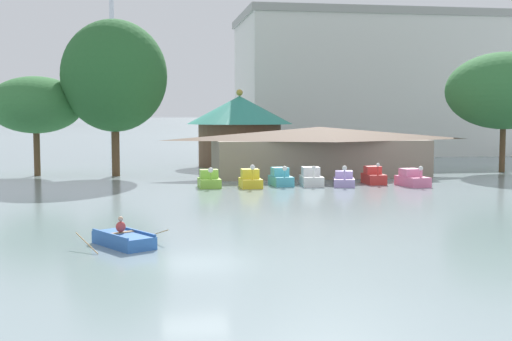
# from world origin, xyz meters

# --- Properties ---
(ground_plane) EXTENTS (2000.00, 2000.00, 0.00)m
(ground_plane) POSITION_xyz_m (0.00, 0.00, 0.00)
(ground_plane) COLOR gray
(rowboat_with_rower) EXTENTS (3.89, 3.47, 1.25)m
(rowboat_with_rower) POSITION_xyz_m (-2.76, 3.77, 0.29)
(rowboat_with_rower) COLOR #2D60AD
(rowboat_with_rower) RESTS_ON ground
(pedal_boat_lime) EXTENTS (1.65, 2.34, 1.60)m
(pedal_boat_lime) POSITION_xyz_m (2.93, 26.06, 0.54)
(pedal_boat_lime) COLOR #8CCC3F
(pedal_boat_lime) RESTS_ON ground
(pedal_boat_yellow) EXTENTS (1.56, 2.51, 1.82)m
(pedal_boat_yellow) POSITION_xyz_m (6.03, 25.57, 0.56)
(pedal_boat_yellow) COLOR yellow
(pedal_boat_yellow) RESTS_ON ground
(pedal_boat_cyan) EXTENTS (1.64, 2.69, 1.61)m
(pedal_boat_cyan) POSITION_xyz_m (8.59, 26.57, 0.56)
(pedal_boat_cyan) COLOR #4CB7CC
(pedal_boat_cyan) RESTS_ON ground
(pedal_boat_white) EXTENTS (1.76, 2.88, 1.63)m
(pedal_boat_white) POSITION_xyz_m (10.93, 26.17, 0.57)
(pedal_boat_white) COLOR white
(pedal_boat_white) RESTS_ON ground
(pedal_boat_lavender) EXTENTS (2.19, 3.00, 1.66)m
(pedal_boat_lavender) POSITION_xyz_m (13.39, 25.52, 0.47)
(pedal_boat_lavender) COLOR #B299D8
(pedal_boat_lavender) RESTS_ON ground
(pedal_boat_red) EXTENTS (1.45, 2.56, 1.75)m
(pedal_boat_red) POSITION_xyz_m (16.18, 26.66, 0.56)
(pedal_boat_red) COLOR red
(pedal_boat_red) RESTS_ON ground
(pedal_boat_pink) EXTENTS (2.03, 3.07, 1.64)m
(pedal_boat_pink) POSITION_xyz_m (18.61, 24.61, 0.54)
(pedal_boat_pink) COLOR pink
(pedal_boat_pink) RESTS_ON ground
(boathouse) EXTENTS (20.29, 7.93, 4.43)m
(boathouse) POSITION_xyz_m (13.57, 33.93, 2.31)
(boathouse) COLOR gray
(boathouse) RESTS_ON ground
(green_roof_pavilion) EXTENTS (11.24, 11.24, 8.17)m
(green_roof_pavilion) POSITION_xyz_m (8.05, 46.28, 4.20)
(green_roof_pavilion) COLOR brown
(green_roof_pavilion) RESTS_ON ground
(shoreline_tree_tall_left) EXTENTS (8.41, 8.41, 8.94)m
(shoreline_tree_tall_left) POSITION_xyz_m (-11.53, 38.27, 6.37)
(shoreline_tree_tall_left) COLOR brown
(shoreline_tree_tall_left) RESTS_ON ground
(shoreline_tree_mid) EXTENTS (9.37, 9.37, 13.94)m
(shoreline_tree_mid) POSITION_xyz_m (-4.50, 36.83, 8.95)
(shoreline_tree_mid) COLOR brown
(shoreline_tree_mid) RESTS_ON ground
(shoreline_tree_right) EXTENTS (10.98, 10.98, 11.45)m
(shoreline_tree_right) POSITION_xyz_m (31.97, 35.10, 7.77)
(shoreline_tree_right) COLOR brown
(shoreline_tree_right) RESTS_ON ground
(background_building_block) EXTENTS (36.15, 19.30, 19.11)m
(background_building_block) POSITION_xyz_m (29.15, 66.72, 9.58)
(background_building_block) COLOR silver
(background_building_block) RESTS_ON ground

